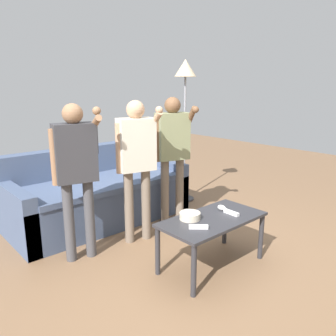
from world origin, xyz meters
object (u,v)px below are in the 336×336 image
player_center (137,155)px  couch (98,195)px  game_remote_nunchuk (222,208)px  game_remote_wand_far (199,227)px  snack_bowl (190,216)px  player_right (173,146)px  floor_lamp (185,83)px  player_left (76,164)px  coffee_table (212,225)px  game_remote_wand_near (231,213)px

player_center → couch: bearing=91.1°
game_remote_nunchuk → game_remote_wand_far: game_remote_nunchuk is taller
snack_bowl → game_remote_wand_far: 0.21m
game_remote_nunchuk → player_center: (-0.38, 0.79, 0.43)m
player_right → game_remote_nunchuk: bearing=-103.4°
floor_lamp → player_left: floor_lamp is taller
coffee_table → player_left: (-0.80, 0.91, 0.51)m
snack_bowl → floor_lamp: size_ratio=0.10×
coffee_table → player_right: 1.19m
player_center → game_remote_wand_near: bearing=-68.3°
snack_bowl → game_remote_nunchuk: size_ratio=2.06×
game_remote_nunchuk → floor_lamp: bearing=57.7°
couch → player_right: bearing=-46.7°
couch → player_center: size_ratio=1.43×
player_center → game_remote_wand_far: bearing=-95.1°
coffee_table → game_remote_wand_far: (-0.25, -0.07, 0.08)m
game_remote_wand_near → snack_bowl: bearing=154.8°
snack_bowl → game_remote_wand_far: snack_bowl is taller
snack_bowl → game_remote_nunchuk: bearing=-6.4°
couch → player_left: size_ratio=1.44×
player_left → player_right: 1.23m
floor_lamp → game_remote_wand_near: floor_lamp is taller
game_remote_nunchuk → game_remote_wand_far: (-0.46, -0.14, -0.01)m
game_remote_wand_near → game_remote_wand_far: size_ratio=1.14×
player_center → player_right: (0.60, 0.12, 0.01)m
player_right → game_remote_wand_near: size_ratio=9.24×
player_left → game_remote_wand_near: player_left is taller
game_remote_nunchuk → game_remote_wand_near: game_remote_nunchuk is taller
floor_lamp → player_left: (-1.89, -0.56, -0.70)m
game_remote_wand_far → coffee_table: bearing=16.1°
couch → player_left: 1.12m
player_left → couch: bearing=49.9°
couch → player_center: bearing=-88.9°
couch → game_remote_wand_far: (-0.07, -1.71, 0.17)m
couch → player_left: bearing=-130.1°
coffee_table → player_left: 1.31m
couch → game_remote_nunchuk: (0.39, -1.56, 0.18)m
coffee_table → player_left: bearing=131.4°
couch → floor_lamp: (1.28, -0.16, 1.30)m
game_remote_nunchuk → player_left: 1.37m
floor_lamp → game_remote_wand_far: 2.34m
coffee_table → game_remote_wand_far: 0.28m
coffee_table → player_center: size_ratio=0.66×
coffee_table → snack_bowl: bearing=145.4°
couch → coffee_table: couch is taller
couch → player_right: size_ratio=1.42×
couch → game_remote_wand_far: 1.72m
snack_bowl → player_center: 0.86m
couch → game_remote_nunchuk: size_ratio=23.45×
couch → snack_bowl: size_ratio=11.40×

